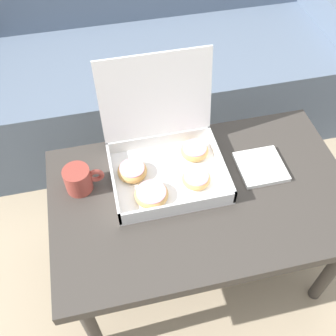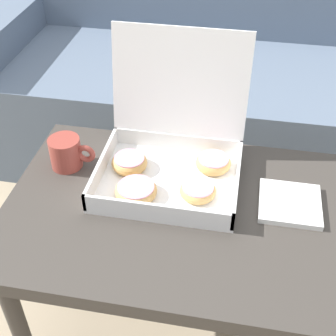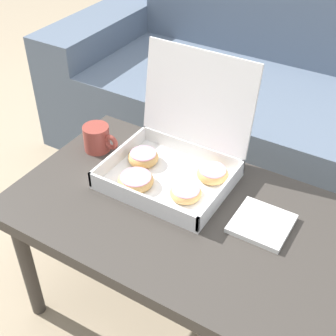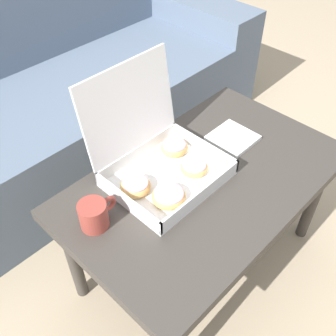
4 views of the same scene
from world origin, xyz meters
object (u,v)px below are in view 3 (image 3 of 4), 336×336
(coffee_table, at_px, (180,223))
(pastry_box, at_px, (174,158))
(coffee_mug, at_px, (98,138))
(couch, at_px, (290,111))

(coffee_table, height_order, pastry_box, pastry_box)
(coffee_mug, bearing_deg, couch, 66.81)
(couch, distance_m, coffee_table, 0.97)
(couch, relative_size, pastry_box, 6.10)
(couch, distance_m, pastry_box, 0.88)
(coffee_table, distance_m, coffee_mug, 0.39)
(coffee_mug, bearing_deg, pastry_box, 3.06)
(coffee_table, distance_m, pastry_box, 0.19)
(couch, bearing_deg, pastry_box, -96.36)
(pastry_box, height_order, coffee_mug, pastry_box)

